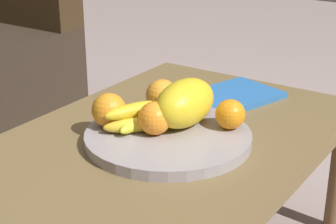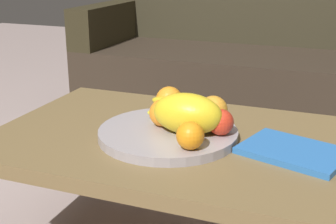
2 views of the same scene
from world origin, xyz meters
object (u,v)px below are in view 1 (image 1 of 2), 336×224
fruit_bowl (168,137)px  orange_left (230,114)px  apple_front (196,98)px  banana_bunch (136,119)px  orange_back (109,110)px  magazine (233,96)px  melon_large_front (185,103)px  orange_front (155,118)px  coffee_table (162,154)px  orange_right (162,95)px

fruit_bowl → orange_left: bearing=-46.9°
apple_front → banana_bunch: size_ratio=0.42×
orange_back → magazine: 0.41m
melon_large_front → orange_front: (-0.08, 0.03, -0.02)m
melon_large_front → apple_front: (0.09, 0.02, -0.02)m
melon_large_front → banana_bunch: size_ratio=1.14×
magazine → coffee_table: bearing=-165.7°
melon_large_front → apple_front: 0.09m
fruit_bowl → melon_large_front: bearing=-8.0°
orange_front → banana_bunch: (-0.00, 0.05, -0.01)m
coffee_table → orange_back: size_ratio=12.51×
orange_right → orange_back: (-0.15, 0.05, -0.00)m
apple_front → orange_left: bearing=-110.5°
orange_left → orange_right: size_ratio=0.86×
orange_front → orange_left: (0.12, -0.13, -0.00)m
fruit_bowl → apple_front: (0.14, 0.01, 0.05)m
coffee_table → orange_left: bearing=-57.0°
orange_right → magazine: bearing=-18.2°
orange_back → coffee_table: bearing=-60.2°
fruit_bowl → orange_left: orange_left is taller
fruit_bowl → orange_right: orange_right is taller
orange_back → magazine: (0.38, -0.12, -0.06)m
coffee_table → orange_right: size_ratio=12.47×
orange_right → magazine: 0.25m
orange_left → magazine: bearing=26.0°
coffee_table → orange_left: size_ratio=14.51×
melon_large_front → orange_front: bearing=160.9°
fruit_bowl → banana_bunch: 0.08m
orange_left → orange_back: 0.28m
apple_front → magazine: 0.20m
coffee_table → orange_front: 0.11m
orange_back → fruit_bowl: bearing=-70.2°
fruit_bowl → banana_bunch: banana_bunch is taller
melon_large_front → orange_left: bearing=-67.3°
apple_front → banana_bunch: (-0.17, 0.06, -0.01)m
coffee_table → orange_right: bearing=34.3°
melon_large_front → orange_back: size_ratio=2.33×
orange_right → orange_left: bearing=-90.9°
melon_large_front → banana_bunch: melon_large_front is taller
apple_front → banana_bunch: bearing=161.2°
melon_large_front → orange_right: bearing=65.1°
magazine → orange_front: bearing=-164.5°
orange_left → orange_right: orange_right is taller
apple_front → melon_large_front: bearing=-166.0°
orange_front → apple_front: (0.17, -0.01, -0.00)m
orange_right → banana_bunch: orange_right is taller
orange_front → magazine: orange_front is taller
melon_large_front → coffee_table: bearing=142.7°
orange_left → orange_back: bearing=121.6°
orange_right → orange_front: bearing=-152.1°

